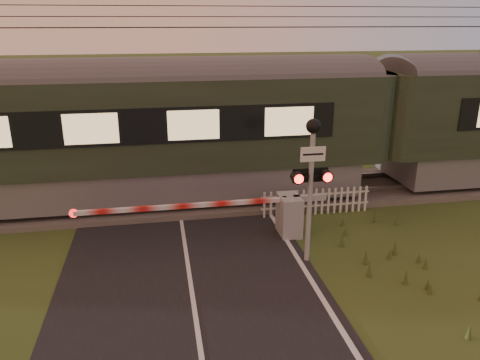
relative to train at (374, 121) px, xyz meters
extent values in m
plane|color=#34451A|center=(-6.72, -6.50, -2.44)|extent=(160.00, 160.00, 0.00)
cube|color=black|center=(-6.72, -6.50, -2.43)|extent=(6.00, 140.00, 0.02)
cube|color=#47423D|center=(-6.72, 0.00, -2.38)|extent=(140.00, 3.40, 0.24)
cube|color=slate|center=(-6.72, -0.72, -2.18)|extent=(140.00, 0.08, 0.14)
cube|color=slate|center=(-6.72, 0.72, -2.18)|extent=(140.00, 0.08, 0.14)
cube|color=#2D2116|center=(-6.72, 0.00, -2.25)|extent=(0.24, 2.20, 0.06)
cylinder|color=black|center=(-6.72, -0.30, 3.06)|extent=(120.00, 0.02, 0.02)
cylinder|color=black|center=(-6.72, 0.30, 3.06)|extent=(120.00, 0.02, 0.02)
cylinder|color=black|center=(-6.72, 0.00, 3.66)|extent=(120.00, 0.02, 0.02)
cylinder|color=black|center=(-6.72, 0.00, 3.36)|extent=(120.00, 0.02, 0.02)
cube|color=slate|center=(-11.85, 0.00, -1.57)|extent=(21.78, 2.88, 1.08)
cube|color=#242D1E|center=(-11.85, 0.00, 0.32)|extent=(22.69, 3.13, 2.70)
cube|color=gray|center=(-3.79, -3.08, -1.88)|extent=(0.56, 0.87, 1.13)
cylinder|color=gray|center=(-3.94, -3.08, -1.88)|extent=(0.12, 0.12, 1.13)
cube|color=gray|center=(-3.22, -3.08, -1.40)|extent=(0.92, 0.16, 0.16)
cube|color=red|center=(-6.72, -3.08, -1.40)|extent=(5.55, 0.11, 0.11)
cylinder|color=red|center=(-9.49, -3.08, -1.40)|extent=(0.23, 0.04, 0.23)
cylinder|color=gray|center=(-3.76, -4.66, -0.81)|extent=(0.12, 0.12, 3.27)
cube|color=white|center=(-3.76, -4.72, 0.34)|extent=(0.60, 0.03, 0.35)
sphere|color=black|center=(-3.76, -4.66, 0.98)|extent=(0.35, 0.35, 0.35)
cube|color=black|center=(-3.76, -4.66, -0.21)|extent=(0.82, 0.07, 0.07)
cylinder|color=#FF140C|center=(-4.11, -4.84, -0.21)|extent=(0.22, 0.02, 0.22)
cylinder|color=#FF140C|center=(-3.42, -4.84, -0.21)|extent=(0.22, 0.02, 0.22)
cube|color=black|center=(-3.76, -4.61, -0.21)|extent=(0.87, 0.02, 0.35)
cube|color=silver|center=(-2.60, -1.87, -2.17)|extent=(3.45, 0.04, 0.06)
cube|color=silver|center=(-2.60, -1.87, -1.80)|extent=(3.45, 0.04, 0.06)
camera|label=1|loc=(-7.25, -14.63, 3.26)|focal=35.00mm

